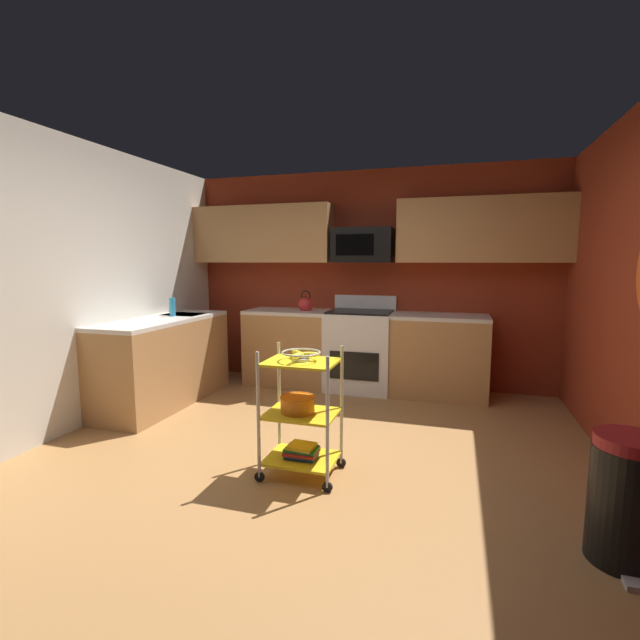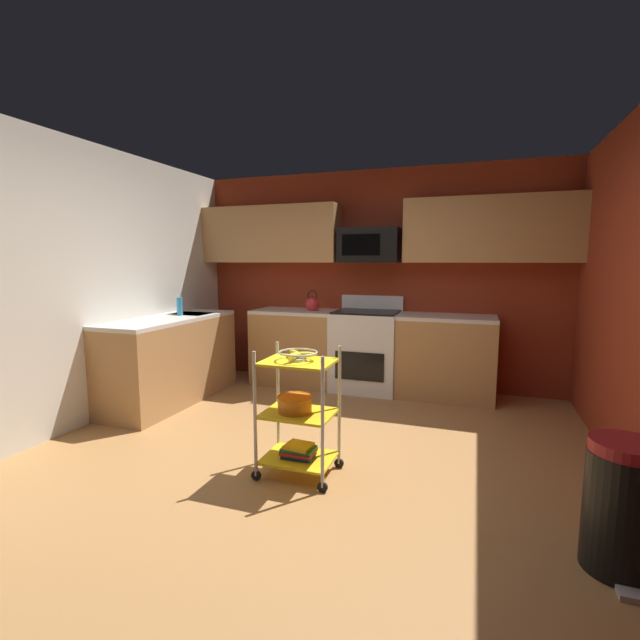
# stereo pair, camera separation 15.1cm
# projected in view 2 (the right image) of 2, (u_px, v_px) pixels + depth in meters

# --- Properties ---
(floor) EXTENTS (4.40, 4.80, 0.04)m
(floor) POSITION_uv_depth(u_px,v_px,m) (302.00, 466.00, 3.38)
(floor) COLOR #A87542
(floor) RESTS_ON ground
(wall_back) EXTENTS (4.52, 0.06, 2.60)m
(wall_back) POSITION_uv_depth(u_px,v_px,m) (375.00, 279.00, 5.48)
(wall_back) COLOR maroon
(wall_back) RESTS_ON ground
(wall_left) EXTENTS (0.06, 4.80, 2.60)m
(wall_left) POSITION_uv_depth(u_px,v_px,m) (66.00, 286.00, 3.94)
(wall_left) COLOR silver
(wall_left) RESTS_ON ground
(counter_run) EXTENTS (3.62, 2.28, 0.92)m
(counter_run) POSITION_uv_depth(u_px,v_px,m) (297.00, 354.00, 5.12)
(counter_run) COLOR #B27F4C
(counter_run) RESTS_ON ground
(oven_range) EXTENTS (0.76, 0.65, 1.10)m
(oven_range) POSITION_uv_depth(u_px,v_px,m) (366.00, 350.00, 5.29)
(oven_range) COLOR white
(oven_range) RESTS_ON ground
(upper_cabinets) EXTENTS (4.40, 0.33, 0.70)m
(upper_cabinets) POSITION_uv_depth(u_px,v_px,m) (372.00, 232.00, 5.22)
(upper_cabinets) COLOR #B27F4C
(microwave) EXTENTS (0.70, 0.39, 0.40)m
(microwave) POSITION_uv_depth(u_px,v_px,m) (370.00, 245.00, 5.23)
(microwave) COLOR black
(rolling_cart) EXTENTS (0.56, 0.40, 0.91)m
(rolling_cart) POSITION_uv_depth(u_px,v_px,m) (298.00, 413.00, 3.15)
(rolling_cart) COLOR silver
(rolling_cart) RESTS_ON ground
(fruit_bowl) EXTENTS (0.27, 0.27, 0.07)m
(fruit_bowl) POSITION_uv_depth(u_px,v_px,m) (298.00, 354.00, 3.10)
(fruit_bowl) COLOR silver
(fruit_bowl) RESTS_ON rolling_cart
(mixing_bowl_large) EXTENTS (0.25, 0.25, 0.11)m
(mixing_bowl_large) POSITION_uv_depth(u_px,v_px,m) (295.00, 404.00, 3.15)
(mixing_bowl_large) COLOR orange
(mixing_bowl_large) RESTS_ON rolling_cart
(book_stack) EXTENTS (0.24, 0.19, 0.09)m
(book_stack) POSITION_uv_depth(u_px,v_px,m) (299.00, 451.00, 3.19)
(book_stack) COLOR #1E4C8C
(book_stack) RESTS_ON rolling_cart
(kettle) EXTENTS (0.21, 0.18, 0.26)m
(kettle) POSITION_uv_depth(u_px,v_px,m) (312.00, 304.00, 5.44)
(kettle) COLOR red
(kettle) RESTS_ON counter_run
(dish_soap_bottle) EXTENTS (0.06, 0.06, 0.20)m
(dish_soap_bottle) POSITION_uv_depth(u_px,v_px,m) (180.00, 306.00, 4.94)
(dish_soap_bottle) COLOR #2D8CBF
(dish_soap_bottle) RESTS_ON counter_run
(trash_can) EXTENTS (0.34, 0.42, 0.66)m
(trash_can) POSITION_uv_depth(u_px,v_px,m) (622.00, 507.00, 2.18)
(trash_can) COLOR black
(trash_can) RESTS_ON ground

